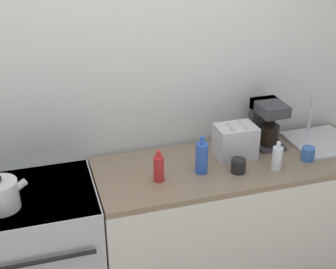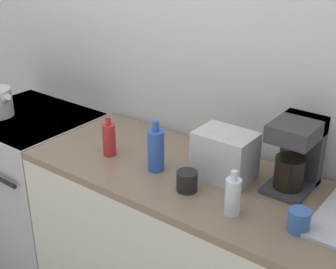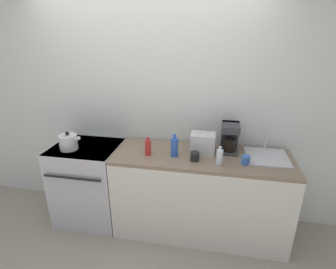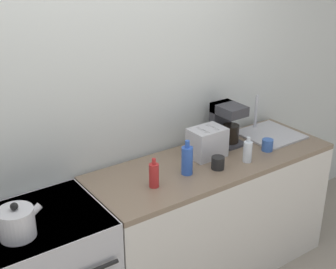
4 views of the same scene
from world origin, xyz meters
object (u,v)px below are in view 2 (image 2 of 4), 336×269
object	(u,v)px
stove	(36,184)
cup_black	(187,181)
bottle_red	(109,139)
toaster	(225,155)
coffee_maker	(297,151)
bottle_clear	(233,196)
bottle_blue	(156,150)
cup_blue	(299,221)

from	to	relation	value
stove	cup_black	distance (m)	1.29
stove	bottle_red	xyz separation A→B (m)	(0.72, -0.07, 0.53)
bottle_red	toaster	bearing A→B (deg)	15.28
coffee_maker	bottle_red	xyz separation A→B (m)	(-0.80, -0.25, -0.08)
toaster	bottle_clear	world-z (taller)	toaster
cup_black	stove	bearing A→B (deg)	174.70
bottle_red	cup_black	size ratio (longest dim) A/B	2.19
toaster	coffee_maker	size ratio (longest dim) A/B	0.82
stove	toaster	world-z (taller)	toaster
stove	bottle_clear	distance (m)	1.53
toaster	bottle_blue	size ratio (longest dim) A/B	1.05
stove	cup_blue	xyz separation A→B (m)	(1.67, -0.10, 0.49)
toaster	bottle_blue	bearing A→B (deg)	-154.54
bottle_clear	cup_black	distance (m)	0.24
cup_blue	coffee_maker	bearing A→B (deg)	116.81
bottle_clear	cup_black	size ratio (longest dim) A/B	2.08
toaster	bottle_blue	xyz separation A→B (m)	(-0.27, -0.13, -0.01)
toaster	cup_blue	size ratio (longest dim) A/B	2.87
toaster	cup_black	bearing A→B (deg)	-107.98
toaster	bottle_red	bearing A→B (deg)	-164.72
toaster	cup_black	xyz separation A→B (m)	(-0.06, -0.19, -0.06)
stove	bottle_red	size ratio (longest dim) A/B	4.79
coffee_maker	stove	bearing A→B (deg)	-173.00
coffee_maker	cup_black	xyz separation A→B (m)	(-0.33, -0.30, -0.12)
stove	bottle_blue	xyz separation A→B (m)	(0.98, -0.05, 0.54)
coffee_maker	cup_blue	world-z (taller)	coffee_maker
cup_blue	bottle_clear	bearing A→B (deg)	-169.12
stove	cup_blue	distance (m)	1.74
coffee_maker	bottle_blue	distance (m)	0.59
stove	toaster	size ratio (longest dim) A/B	3.74
bottle_blue	bottle_red	size ratio (longest dim) A/B	1.22
stove	bottle_clear	world-z (taller)	bottle_clear
bottle_clear	cup_blue	bearing A→B (deg)	10.88
toaster	coffee_maker	xyz separation A→B (m)	(0.27, 0.11, 0.06)
bottle_blue	cup_black	world-z (taller)	bottle_blue
stove	bottle_blue	world-z (taller)	bottle_blue
cup_black	bottle_clear	bearing A→B (deg)	-8.47
bottle_blue	cup_black	bearing A→B (deg)	-16.11
stove	bottle_red	bearing A→B (deg)	-5.39
coffee_maker	bottle_blue	xyz separation A→B (m)	(-0.54, -0.24, -0.06)
bottle_blue	cup_blue	bearing A→B (deg)	-4.06
coffee_maker	bottle_clear	size ratio (longest dim) A/B	1.65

